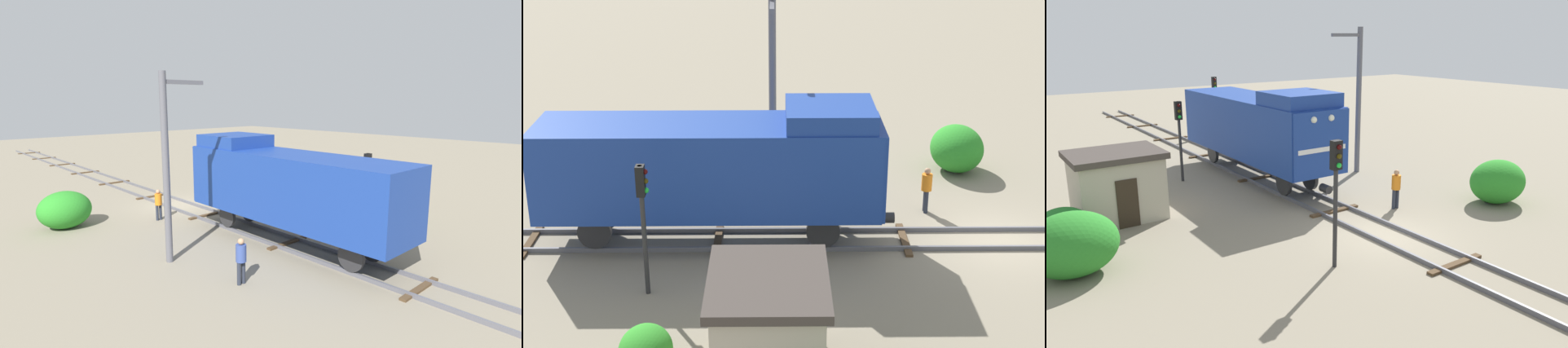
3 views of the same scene
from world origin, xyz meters
TOP-DOWN VIEW (x-y plane):
  - ground_plane at (0.00, 0.00)m, footprint 112.61×112.61m
  - railway_track at (0.00, -0.00)m, footprint 2.40×75.07m
  - locomotive at (0.00, 9.37)m, footprint 2.90×11.60m
  - traffic_signal_mid at (-3.40, 11.20)m, footprint 0.32×0.34m
  - worker_near_track at (2.40, 2.00)m, footprint 0.38×0.38m
  - worker_by_signal at (4.20, 11.09)m, footprint 0.38×0.38m
  - catenary_mast at (4.93, 7.54)m, footprint 1.94×0.28m
  - relay_hut at (-7.50, 7.62)m, footprint 3.50×2.90m
  - bush_mid at (6.60, 0.01)m, footprint 2.62×2.15m

SIDE VIEW (x-z plane):
  - ground_plane at x=0.00m, z-range 0.00..0.00m
  - railway_track at x=0.00m, z-range -0.01..0.15m
  - bush_mid at x=6.60m, z-range 0.00..1.91m
  - worker_near_track at x=2.40m, z-range 0.15..1.85m
  - worker_by_signal at x=4.20m, z-range 0.15..1.85m
  - relay_hut at x=-7.50m, z-range 0.02..2.76m
  - locomotive at x=0.00m, z-range 0.47..5.07m
  - traffic_signal_mid at x=-3.40m, z-range 0.79..4.82m
  - catenary_mast at x=4.93m, z-range 0.24..7.78m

